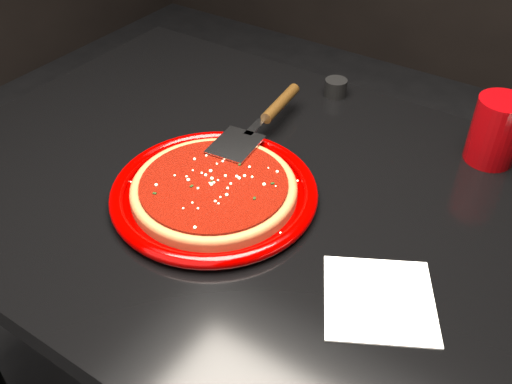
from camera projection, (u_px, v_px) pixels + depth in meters
table at (270, 336)px, 1.16m from camera, size 1.20×0.80×0.75m
plate at (214, 192)px, 0.91m from camera, size 0.39×0.39×0.02m
pizza_crust at (214, 191)px, 0.90m from camera, size 0.32×0.32×0.01m
pizza_crust_rim at (214, 187)px, 0.90m from camera, size 0.32×0.32×0.02m
pizza_sauce at (214, 185)px, 0.90m from camera, size 0.28×0.28×0.01m
parmesan_dusting at (214, 182)px, 0.89m from camera, size 0.23×0.23×0.01m
basil_flecks at (214, 182)px, 0.89m from camera, size 0.21×0.21×0.00m
pizza_server at (261, 121)px, 1.02m from camera, size 0.12×0.31×0.02m
cup at (496, 131)px, 0.96m from camera, size 0.11×0.11×0.12m
napkin_a at (379, 299)px, 0.75m from camera, size 0.20×0.20×0.00m
ramekin at (336, 88)px, 1.16m from camera, size 0.06×0.06×0.03m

